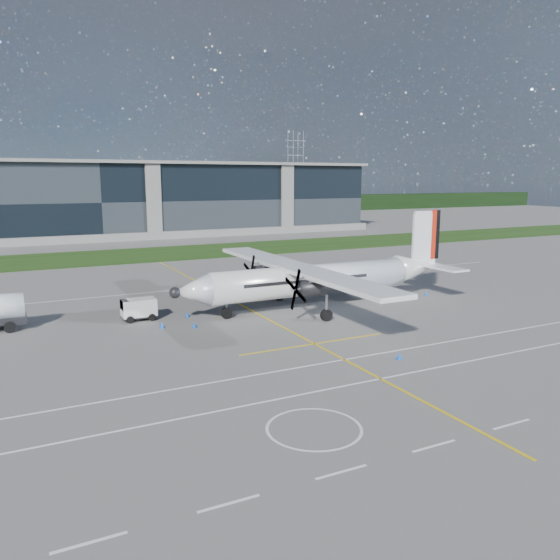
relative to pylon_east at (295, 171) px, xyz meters
The scene contains 16 objects.
ground 139.82m from the pylon_east, 127.69° to the right, with size 400.00×400.00×0.00m, color slate.
grass_strip 133.62m from the pylon_east, 129.81° to the right, with size 400.00×18.00×0.04m, color #1C3C10.
terminal_building 110.37m from the pylon_east, 140.53° to the right, with size 120.00×20.00×15.00m, color black.
tree_line 86.42m from the pylon_east, behind, with size 400.00×6.00×6.00m, color black.
pylon_east is the anchor object (origin of this frame).
yellow_taxiway_centerline 162.94m from the pylon_east, 120.36° to the right, with size 0.20×70.00×0.01m, color yellow.
white_lane_line 185.33m from the pylon_east, 117.40° to the right, with size 90.00×0.15×0.01m, color white.
turboprop_aircraft 164.93m from the pylon_east, 117.36° to the right, with size 28.44×29.49×8.85m, color white, non-canonical shape.
baggage_tug 170.75m from the pylon_east, 122.74° to the right, with size 3.07×1.84×1.84m, color white, non-canonical shape.
ground_crew_person 170.75m from the pylon_east, 122.78° to the right, with size 0.85×0.61×2.10m, color #F25907.
safety_cone_fwd 173.18m from the pylon_east, 121.81° to the right, with size 0.36×0.36×0.50m, color blue.
safety_cone_nose_stbd 169.46m from the pylon_east, 121.42° to the right, with size 0.36×0.36×0.50m, color blue.
safety_cone_tail 160.34m from the pylon_east, 113.29° to the right, with size 0.36×0.36×0.50m, color blue.
safety_cone_nose_port 172.83m from the pylon_east, 120.94° to the right, with size 0.36×0.36×0.50m, color blue.
safety_cone_stbdwing 153.73m from the pylon_east, 120.50° to the right, with size 0.36×0.36×0.50m, color blue.
safety_cone_portwing 180.31m from the pylon_east, 115.95° to the right, with size 0.36×0.36×0.50m, color blue.
Camera 1 is at (-16.61, -39.46, 11.98)m, focal length 35.00 mm.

